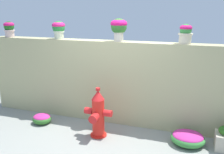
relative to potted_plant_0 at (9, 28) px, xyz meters
name	(u,v)px	position (x,y,z in m)	size (l,w,h in m)	color
ground_plane	(99,143)	(2.62, -1.01, -1.96)	(24.00, 24.00, 0.00)	gray
stone_wall	(117,82)	(2.62, 0.03, -1.08)	(5.98, 0.34, 1.74)	tan
potted_plant_0	(9,28)	(0.00, 0.00, 0.00)	(0.24, 0.24, 0.36)	beige
potted_plant_1	(59,28)	(1.30, 0.03, 0.02)	(0.28, 0.28, 0.38)	beige
potted_plant_2	(119,27)	(2.67, 0.00, 0.08)	(0.33, 0.33, 0.45)	beige
potted_plant_3	(186,33)	(3.95, 0.02, -0.01)	(0.27, 0.27, 0.36)	beige
fire_hydrant	(98,114)	(2.51, -0.75, -1.51)	(0.54, 0.44, 0.97)	red
flower_bush_left	(42,118)	(1.15, -0.62, -1.84)	(0.41, 0.37, 0.21)	#35732C
flower_bush_right	(188,138)	(4.15, -0.52, -1.83)	(0.61, 0.55, 0.24)	#39843A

